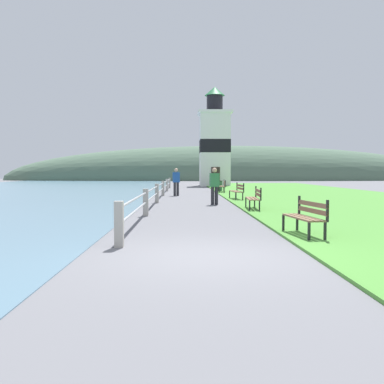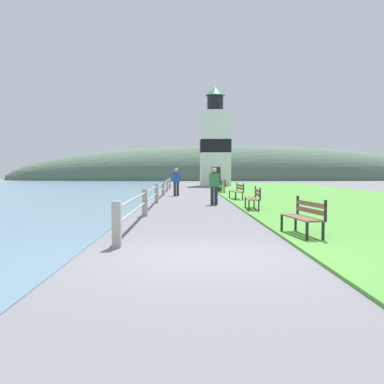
{
  "view_description": "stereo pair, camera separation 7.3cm",
  "coord_description": "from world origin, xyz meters",
  "px_view_note": "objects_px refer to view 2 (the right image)",
  "views": [
    {
      "loc": [
        -0.45,
        -7.77,
        1.57
      ],
      "look_at": [
        0.04,
        18.17,
        0.3
      ],
      "focal_mm": 40.0,
      "sensor_mm": 36.0,
      "label": 1
    },
    {
      "loc": [
        -0.37,
        -7.77,
        1.57
      ],
      "look_at": [
        0.04,
        18.17,
        0.3
      ],
      "focal_mm": 40.0,
      "sensor_mm": 36.0,
      "label": 2
    }
  ],
  "objects_px": {
    "trash_bin": "(219,186)",
    "lighthouse": "(215,144)",
    "person_by_railing": "(214,185)",
    "park_bench_far": "(237,190)",
    "person_strolling": "(176,181)",
    "park_bench_by_lighthouse": "(223,185)",
    "park_bench_midway": "(254,197)",
    "park_bench_near": "(305,215)"
  },
  "relations": [
    {
      "from": "park_bench_far",
      "to": "person_strolling",
      "type": "bearing_deg",
      "value": -53.32
    },
    {
      "from": "person_by_railing",
      "to": "trash_bin",
      "type": "relative_size",
      "value": 2.06
    },
    {
      "from": "person_strolling",
      "to": "person_by_railing",
      "type": "bearing_deg",
      "value": -178.04
    },
    {
      "from": "person_by_railing",
      "to": "trash_bin",
      "type": "height_order",
      "value": "person_by_railing"
    },
    {
      "from": "park_bench_far",
      "to": "lighthouse",
      "type": "distance_m",
      "value": 22.82
    },
    {
      "from": "lighthouse",
      "to": "trash_bin",
      "type": "distance_m",
      "value": 13.62
    },
    {
      "from": "park_bench_midway",
      "to": "lighthouse",
      "type": "relative_size",
      "value": 0.19
    },
    {
      "from": "person_strolling",
      "to": "person_by_railing",
      "type": "relative_size",
      "value": 1.01
    },
    {
      "from": "park_bench_by_lighthouse",
      "to": "person_strolling",
      "type": "xyz_separation_m",
      "value": [
        -3.3,
        -3.76,
        0.41
      ]
    },
    {
      "from": "lighthouse",
      "to": "person_by_railing",
      "type": "bearing_deg",
      "value": -94.09
    },
    {
      "from": "park_bench_near",
      "to": "park_bench_far",
      "type": "bearing_deg",
      "value": -97.23
    },
    {
      "from": "park_bench_near",
      "to": "person_by_railing",
      "type": "xyz_separation_m",
      "value": [
        -1.48,
        9.83,
        0.4
      ]
    },
    {
      "from": "lighthouse",
      "to": "trash_bin",
      "type": "relative_size",
      "value": 12.48
    },
    {
      "from": "lighthouse",
      "to": "person_by_railing",
      "type": "distance_m",
      "value": 26.05
    },
    {
      "from": "park_bench_far",
      "to": "person_by_railing",
      "type": "height_order",
      "value": "person_by_railing"
    },
    {
      "from": "person_by_railing",
      "to": "park_bench_midway",
      "type": "bearing_deg",
      "value": -168.39
    },
    {
      "from": "park_bench_midway",
      "to": "person_strolling",
      "type": "xyz_separation_m",
      "value": [
        -3.33,
        10.08,
        0.41
      ]
    },
    {
      "from": "person_strolling",
      "to": "person_by_railing",
      "type": "distance_m",
      "value": 7.52
    },
    {
      "from": "lighthouse",
      "to": "trash_bin",
      "type": "xyz_separation_m",
      "value": [
        -0.59,
        -12.98,
        -4.07
      ]
    },
    {
      "from": "lighthouse",
      "to": "trash_bin",
      "type": "height_order",
      "value": "lighthouse"
    },
    {
      "from": "park_bench_by_lighthouse",
      "to": "person_by_railing",
      "type": "xyz_separation_m",
      "value": [
        -1.38,
        -11.04,
        0.4
      ]
    },
    {
      "from": "park_bench_by_lighthouse",
      "to": "lighthouse",
      "type": "height_order",
      "value": "lighthouse"
    },
    {
      "from": "park_bench_by_lighthouse",
      "to": "park_bench_far",
      "type": "bearing_deg",
      "value": 93.33
    },
    {
      "from": "park_bench_midway",
      "to": "lighthouse",
      "type": "xyz_separation_m",
      "value": [
        0.43,
        28.54,
        3.95
      ]
    },
    {
      "from": "park_bench_midway",
      "to": "person_by_railing",
      "type": "height_order",
      "value": "person_by_railing"
    },
    {
      "from": "park_bench_by_lighthouse",
      "to": "park_bench_midway",
      "type": "bearing_deg",
      "value": 92.67
    },
    {
      "from": "park_bench_by_lighthouse",
      "to": "lighthouse",
      "type": "relative_size",
      "value": 0.18
    },
    {
      "from": "park_bench_midway",
      "to": "trash_bin",
      "type": "bearing_deg",
      "value": -85.47
    },
    {
      "from": "park_bench_midway",
      "to": "person_by_railing",
      "type": "xyz_separation_m",
      "value": [
        -1.41,
        2.81,
        0.4
      ]
    },
    {
      "from": "lighthouse",
      "to": "person_by_railing",
      "type": "height_order",
      "value": "lighthouse"
    },
    {
      "from": "park_bench_midway",
      "to": "trash_bin",
      "type": "distance_m",
      "value": 15.57
    },
    {
      "from": "park_bench_far",
      "to": "trash_bin",
      "type": "height_order",
      "value": "park_bench_far"
    },
    {
      "from": "person_strolling",
      "to": "person_by_railing",
      "type": "height_order",
      "value": "person_strolling"
    },
    {
      "from": "park_bench_near",
      "to": "park_bench_by_lighthouse",
      "type": "height_order",
      "value": "same"
    },
    {
      "from": "park_bench_midway",
      "to": "lighthouse",
      "type": "height_order",
      "value": "lighthouse"
    },
    {
      "from": "park_bench_near",
      "to": "lighthouse",
      "type": "xyz_separation_m",
      "value": [
        0.36,
        35.57,
        3.96
      ]
    },
    {
      "from": "trash_bin",
      "to": "person_by_railing",
      "type": "bearing_deg",
      "value": -95.58
    },
    {
      "from": "person_strolling",
      "to": "park_bench_by_lighthouse",
      "type": "bearing_deg",
      "value": -54.05
    },
    {
      "from": "park_bench_far",
      "to": "person_by_railing",
      "type": "xyz_separation_m",
      "value": [
        -1.49,
        -3.26,
        0.4
      ]
    },
    {
      "from": "park_bench_far",
      "to": "lighthouse",
      "type": "height_order",
      "value": "lighthouse"
    },
    {
      "from": "person_strolling",
      "to": "trash_bin",
      "type": "height_order",
      "value": "person_strolling"
    },
    {
      "from": "trash_bin",
      "to": "lighthouse",
      "type": "bearing_deg",
      "value": 87.39
    }
  ]
}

